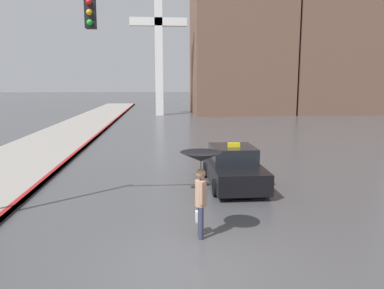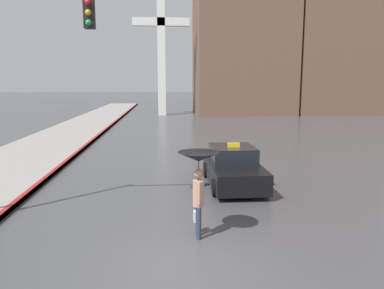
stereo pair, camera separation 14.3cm
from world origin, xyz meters
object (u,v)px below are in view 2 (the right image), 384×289
(monument_cross, at_px, (161,42))
(traffic_light, at_px, (23,62))
(pedestrian_with_umbrella, at_px, (199,170))
(taxi, at_px, (233,168))

(monument_cross, bearing_deg, traffic_light, -96.18)
(traffic_light, relative_size, monument_cross, 0.43)
(pedestrian_with_umbrella, distance_m, monument_cross, 36.35)
(monument_cross, bearing_deg, pedestrian_with_umbrella, -88.44)
(taxi, bearing_deg, traffic_light, 23.12)
(traffic_light, height_order, monument_cross, monument_cross)
(traffic_light, distance_m, monument_cross, 34.16)
(pedestrian_with_umbrella, height_order, monument_cross, monument_cross)
(traffic_light, xyz_separation_m, monument_cross, (3.65, 33.72, 4.03))
(taxi, height_order, traffic_light, traffic_light)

